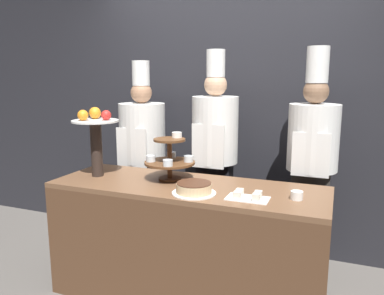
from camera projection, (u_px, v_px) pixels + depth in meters
name	position (u px, v px, depth m)	size (l,w,h in m)	color
wall_back	(228.00, 100.00, 3.47)	(10.00, 0.06, 2.80)	#232328
buffet_counter	(187.00, 242.00, 2.72)	(1.94, 0.66, 0.86)	brown
tiered_stand	(170.00, 158.00, 2.74)	(0.37, 0.37, 0.35)	brown
fruit_pedestal	(96.00, 133.00, 2.82)	(0.35, 0.35, 0.52)	#2D231E
cake_round	(194.00, 188.00, 2.43)	(0.29, 0.29, 0.07)	white
cup_white	(297.00, 195.00, 2.31)	(0.08, 0.08, 0.05)	white
cake_square_tray	(248.00, 196.00, 2.32)	(0.26, 0.16, 0.05)	white
chef_left	(143.00, 151.00, 3.45)	(0.42, 0.42, 1.75)	black
chef_center_left	(215.00, 151.00, 3.19)	(0.39, 0.39, 1.83)	black
chef_center_right	(312.00, 159.00, 2.90)	(0.38, 0.38, 1.83)	#38332D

